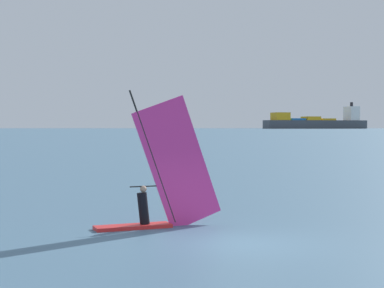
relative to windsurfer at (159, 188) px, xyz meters
name	(u,v)px	position (x,y,z in m)	size (l,w,h in m)	color
ground_plane	(238,243)	(3.17, -1.89, -1.28)	(4000.00, 4000.00, 0.00)	#476B84
windsurfer	(159,188)	(0.00, 0.00, 0.00)	(3.52, 3.12, 4.65)	red
cargo_ship	(316,122)	(-108.46, 828.49, 7.60)	(133.01, 101.45, 36.60)	#3F444C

